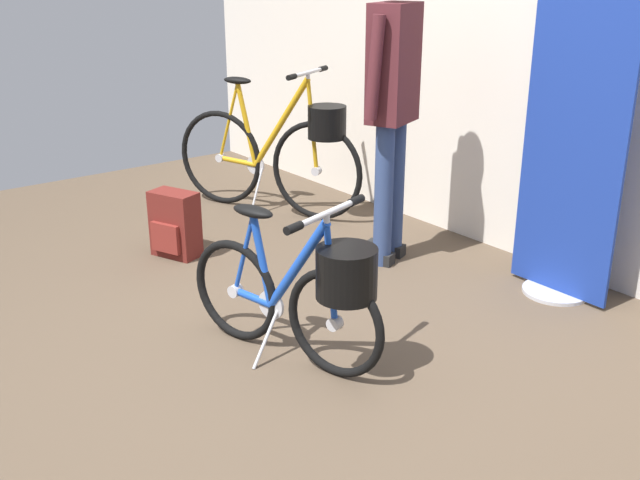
{
  "coord_description": "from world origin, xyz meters",
  "views": [
    {
      "loc": [
        2.43,
        -1.56,
        1.73
      ],
      "look_at": [
        -0.04,
        0.36,
        0.55
      ],
      "focal_mm": 42.07,
      "sensor_mm": 36.0,
      "label": 1
    }
  ],
  "objects_px": {
    "folding_bike_foreground": "(305,289)",
    "display_bike_left": "(281,150)",
    "floor_banner_stand": "(574,142)",
    "visitor_near_wall": "(392,92)",
    "backpack_on_floor": "(175,225)"
  },
  "relations": [
    {
      "from": "display_bike_left",
      "to": "backpack_on_floor",
      "type": "distance_m",
      "value": 1.07
    },
    {
      "from": "visitor_near_wall",
      "to": "folding_bike_foreground",
      "type": "bearing_deg",
      "value": -58.5
    },
    {
      "from": "floor_banner_stand",
      "to": "display_bike_left",
      "type": "height_order",
      "value": "floor_banner_stand"
    },
    {
      "from": "display_bike_left",
      "to": "visitor_near_wall",
      "type": "height_order",
      "value": "visitor_near_wall"
    },
    {
      "from": "floor_banner_stand",
      "to": "visitor_near_wall",
      "type": "relative_size",
      "value": 1.06
    },
    {
      "from": "display_bike_left",
      "to": "backpack_on_floor",
      "type": "height_order",
      "value": "display_bike_left"
    },
    {
      "from": "folding_bike_foreground",
      "to": "display_bike_left",
      "type": "distance_m",
      "value": 2.17
    },
    {
      "from": "folding_bike_foreground",
      "to": "backpack_on_floor",
      "type": "relative_size",
      "value": 2.57
    },
    {
      "from": "folding_bike_foreground",
      "to": "visitor_near_wall",
      "type": "distance_m",
      "value": 1.49
    },
    {
      "from": "floor_banner_stand",
      "to": "display_bike_left",
      "type": "bearing_deg",
      "value": -169.23
    },
    {
      "from": "backpack_on_floor",
      "to": "folding_bike_foreground",
      "type": "bearing_deg",
      "value": -5.97
    },
    {
      "from": "display_bike_left",
      "to": "visitor_near_wall",
      "type": "relative_size",
      "value": 0.78
    },
    {
      "from": "floor_banner_stand",
      "to": "backpack_on_floor",
      "type": "relative_size",
      "value": 4.58
    },
    {
      "from": "folding_bike_foreground",
      "to": "display_bike_left",
      "type": "bearing_deg",
      "value": 147.68
    },
    {
      "from": "floor_banner_stand",
      "to": "folding_bike_foreground",
      "type": "height_order",
      "value": "floor_banner_stand"
    }
  ]
}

